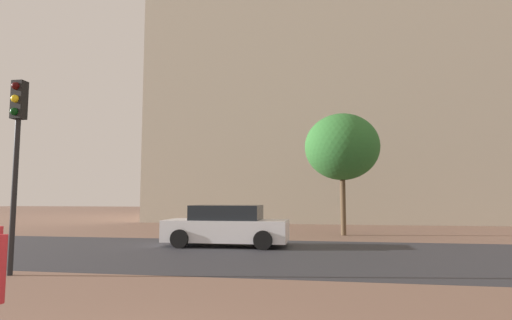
{
  "coord_description": "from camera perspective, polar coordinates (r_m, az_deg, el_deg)",
  "views": [
    {
      "loc": [
        1.96,
        -2.81,
        1.74
      ],
      "look_at": [
        -0.32,
        11.08,
        3.04
      ],
      "focal_mm": 28.41,
      "sensor_mm": 36.0,
      "label": 1
    }
  ],
  "objects": [
    {
      "name": "tree_curb_far",
      "position": [
        19.45,
        12.0,
        1.79
      ],
      "size": [
        3.47,
        3.47,
        5.67
      ],
      "color": "brown",
      "rests_on": "ground_plane"
    },
    {
      "name": "ground_plane",
      "position": [
        13.08,
        0.65,
        -12.93
      ],
      "size": [
        120.0,
        120.0,
        0.0
      ],
      "primitive_type": "plane",
      "color": "brown"
    },
    {
      "name": "traffic_light_pole",
      "position": [
        10.85,
        -30.64,
        2.76
      ],
      "size": [
        0.28,
        0.34,
        4.45
      ],
      "color": "black",
      "rests_on": "ground_plane"
    },
    {
      "name": "car_white",
      "position": [
        14.82,
        -4.16,
        -9.29
      ],
      "size": [
        4.4,
        1.93,
        1.46
      ],
      "color": "silver",
      "rests_on": "ground_plane"
    },
    {
      "name": "street_asphalt_strip",
      "position": [
        12.92,
        0.54,
        -13.02
      ],
      "size": [
        120.0,
        7.82,
        0.0
      ],
      "primitive_type": "cube",
      "color": "#2D2D33",
      "rests_on": "ground_plane"
    },
    {
      "name": "landmark_building",
      "position": [
        35.7,
        8.85,
        11.36
      ],
      "size": [
        24.93,
        15.57,
        37.46
      ],
      "color": "#B2A893",
      "rests_on": "ground_plane"
    }
  ]
}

